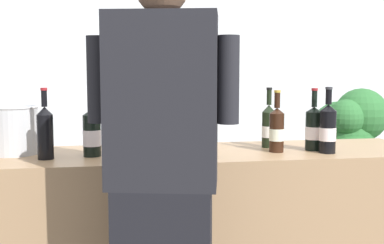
# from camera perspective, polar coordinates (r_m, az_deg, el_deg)

# --- Properties ---
(wall_back) EXTENTS (8.00, 0.10, 2.80)m
(wall_back) POSITION_cam_1_polar(r_m,az_deg,el_deg) (5.02, -4.23, 6.74)
(wall_back) COLOR silver
(wall_back) RESTS_ON ground_plane
(counter) EXTENTS (2.27, 0.60, 0.94)m
(counter) POSITION_cam_1_polar(r_m,az_deg,el_deg) (2.59, 1.15, -13.67)
(counter) COLOR #9E7A56
(counter) RESTS_ON ground_plane
(wine_bottle_0) EXTENTS (0.07, 0.07, 0.32)m
(wine_bottle_0) POSITION_cam_1_polar(r_m,az_deg,el_deg) (2.62, 8.87, -0.47)
(wine_bottle_0) COLOR black
(wine_bottle_0) RESTS_ON counter
(wine_bottle_1) EXTENTS (0.09, 0.09, 0.31)m
(wine_bottle_1) POSITION_cam_1_polar(r_m,az_deg,el_deg) (2.37, -11.53, -1.27)
(wine_bottle_1) COLOR black
(wine_bottle_1) RESTS_ON counter
(wine_bottle_2) EXTENTS (0.07, 0.07, 0.31)m
(wine_bottle_2) POSITION_cam_1_polar(r_m,az_deg,el_deg) (2.48, 9.78, -0.86)
(wine_bottle_2) COLOR black
(wine_bottle_2) RESTS_ON counter
(wine_bottle_3) EXTENTS (0.07, 0.07, 0.33)m
(wine_bottle_3) POSITION_cam_1_polar(r_m,az_deg,el_deg) (2.35, -16.64, -1.05)
(wine_bottle_3) COLOR black
(wine_bottle_3) RESTS_ON counter
(wine_bottle_4) EXTENTS (0.08, 0.08, 0.33)m
(wine_bottle_4) POSITION_cam_1_polar(r_m,az_deg,el_deg) (2.51, 15.45, -0.74)
(wine_bottle_4) COLOR black
(wine_bottle_4) RESTS_ON counter
(wine_bottle_5) EXTENTS (0.09, 0.09, 0.32)m
(wine_bottle_5) POSITION_cam_1_polar(r_m,az_deg,el_deg) (2.58, 13.91, -0.73)
(wine_bottle_5) COLOR black
(wine_bottle_5) RESTS_ON counter
(wine_bottle_6) EXTENTS (0.07, 0.07, 0.33)m
(wine_bottle_6) POSITION_cam_1_polar(r_m,az_deg,el_deg) (2.31, 1.96, -1.27)
(wine_bottle_6) COLOR black
(wine_bottle_6) RESTS_ON counter
(wine_bottle_7) EXTENTS (0.08, 0.08, 0.30)m
(wine_bottle_7) POSITION_cam_1_polar(r_m,az_deg,el_deg) (2.59, -9.11, -0.74)
(wine_bottle_7) COLOR black
(wine_bottle_7) RESTS_ON counter
(wine_glass) EXTENTS (0.07, 0.07, 0.18)m
(wine_glass) POSITION_cam_1_polar(r_m,az_deg,el_deg) (2.42, -0.50, -0.74)
(wine_glass) COLOR silver
(wine_glass) RESTS_ON counter
(ice_bucket) EXTENTS (0.24, 0.24, 0.24)m
(ice_bucket) POSITION_cam_1_polar(r_m,az_deg,el_deg) (2.54, -19.99, -0.84)
(ice_bucket) COLOR silver
(ice_bucket) RESTS_ON counter
(person_server) EXTENTS (0.59, 0.34, 1.68)m
(person_server) POSITION_cam_1_polar(r_m,az_deg,el_deg) (3.01, -3.75, -3.94)
(person_server) COLOR black
(person_server) RESTS_ON ground_plane
(person_guest) EXTENTS (0.55, 0.33, 1.74)m
(person_guest) POSITION_cam_1_polar(r_m,az_deg,el_deg) (1.88, -3.35, -9.23)
(person_guest) COLOR black
(person_guest) RESTS_ON ground_plane
(potted_shrub) EXTENTS (0.59, 0.66, 1.19)m
(potted_shrub) POSITION_cam_1_polar(r_m,az_deg,el_deg) (4.17, 17.74, -2.10)
(potted_shrub) COLOR brown
(potted_shrub) RESTS_ON ground_plane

